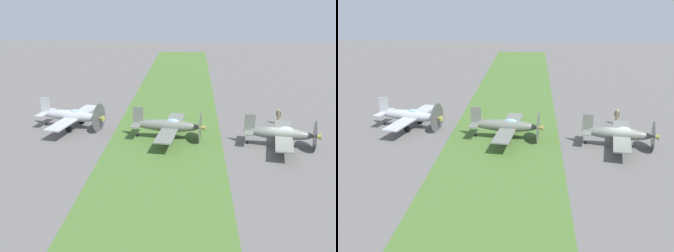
% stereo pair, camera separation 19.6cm
% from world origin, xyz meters
% --- Properties ---
extents(ground_plane, '(160.00, 160.00, 0.00)m').
position_xyz_m(ground_plane, '(0.00, 0.00, 0.00)').
color(ground_plane, '#605E5B').
extents(grass_verge, '(120.00, 11.00, 0.01)m').
position_xyz_m(grass_verge, '(0.00, -11.01, 0.00)').
color(grass_verge, '#476B2D').
rests_on(grass_verge, ground).
extents(airplane_lead, '(8.83, 7.04, 3.12)m').
position_xyz_m(airplane_lead, '(0.01, -0.09, 1.31)').
color(airplane_lead, slate).
rests_on(airplane_lead, ground).
extents(airplane_wingman, '(9.22, 7.32, 3.27)m').
position_xyz_m(airplane_wingman, '(-1.45, -10.74, 1.37)').
color(airplane_wingman, slate).
rests_on(airplane_wingman, ground).
extents(airplane_trail, '(9.30, 7.43, 3.29)m').
position_xyz_m(airplane_trail, '(-4.04, -21.21, 1.38)').
color(airplane_trail, '#B2B7BC').
rests_on(airplane_trail, ground).
extents(ground_crew_chief, '(0.46, 0.50, 1.73)m').
position_xyz_m(ground_crew_chief, '(-6.73, 1.03, 0.91)').
color(ground_crew_chief, '#847A5B').
rests_on(ground_crew_chief, ground).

